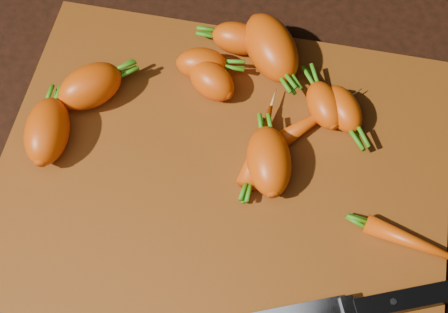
# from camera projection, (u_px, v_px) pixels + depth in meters

# --- Properties ---
(ground) EXTENTS (2.00, 2.00, 0.01)m
(ground) POSITION_uv_depth(u_px,v_px,m) (222.00, 178.00, 0.71)
(ground) COLOR black
(cutting_board) EXTENTS (0.50, 0.40, 0.01)m
(cutting_board) POSITION_uv_depth(u_px,v_px,m) (222.00, 174.00, 0.70)
(cutting_board) COLOR brown
(cutting_board) RESTS_ON ground
(carrot_0) EXTENTS (0.09, 0.09, 0.05)m
(carrot_0) POSITION_uv_depth(u_px,v_px,m) (90.00, 86.00, 0.72)
(carrot_0) COLOR #D84C0C
(carrot_0) RESTS_ON cutting_board
(carrot_1) EXTENTS (0.07, 0.07, 0.04)m
(carrot_1) POSITION_uv_depth(u_px,v_px,m) (212.00, 81.00, 0.73)
(carrot_1) COLOR #D84C0C
(carrot_1) RESTS_ON cutting_board
(carrot_2) EXTENTS (0.10, 0.11, 0.06)m
(carrot_2) POSITION_uv_depth(u_px,v_px,m) (271.00, 48.00, 0.74)
(carrot_2) COLOR #D84C0C
(carrot_2) RESTS_ON cutting_board
(carrot_3) EXTENTS (0.07, 0.09, 0.05)m
(carrot_3) POSITION_uv_depth(u_px,v_px,m) (269.00, 161.00, 0.68)
(carrot_3) COLOR #D84C0C
(carrot_3) RESTS_ON cutting_board
(carrot_4) EXTENTS (0.07, 0.04, 0.04)m
(carrot_4) POSITION_uv_depth(u_px,v_px,m) (237.00, 38.00, 0.76)
(carrot_4) COLOR #D84C0C
(carrot_4) RESTS_ON cutting_board
(carrot_5) EXTENTS (0.06, 0.05, 0.04)m
(carrot_5) POSITION_uv_depth(u_px,v_px,m) (202.00, 64.00, 0.74)
(carrot_5) COLOR #D84C0C
(carrot_5) RESTS_ON cutting_board
(carrot_6) EXTENTS (0.06, 0.07, 0.04)m
(carrot_6) POSITION_uv_depth(u_px,v_px,m) (324.00, 105.00, 0.71)
(carrot_6) COLOR #D84C0C
(carrot_6) RESTS_ON cutting_board
(carrot_7) EXTENTS (0.09, 0.09, 0.02)m
(carrot_7) POSITION_uv_depth(u_px,v_px,m) (310.00, 122.00, 0.71)
(carrot_7) COLOR #D84C0C
(carrot_7) RESTS_ON cutting_board
(carrot_8) EXTENTS (0.12, 0.05, 0.02)m
(carrot_8) POSITION_uv_depth(u_px,v_px,m) (421.00, 245.00, 0.65)
(carrot_8) COLOR #D84C0C
(carrot_8) RESTS_ON cutting_board
(carrot_9) EXTENTS (0.04, 0.11, 0.03)m
(carrot_9) POSITION_uv_depth(u_px,v_px,m) (260.00, 144.00, 0.70)
(carrot_9) COLOR #D84C0C
(carrot_9) RESTS_ON cutting_board
(carrot_10) EXTENTS (0.07, 0.07, 0.04)m
(carrot_10) POSITION_uv_depth(u_px,v_px,m) (343.00, 109.00, 0.71)
(carrot_10) COLOR #D84C0C
(carrot_10) RESTS_ON cutting_board
(carrot_11) EXTENTS (0.06, 0.09, 0.05)m
(carrot_11) POSITION_uv_depth(u_px,v_px,m) (47.00, 131.00, 0.69)
(carrot_11) COLOR #D84C0C
(carrot_11) RESTS_ON cutting_board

